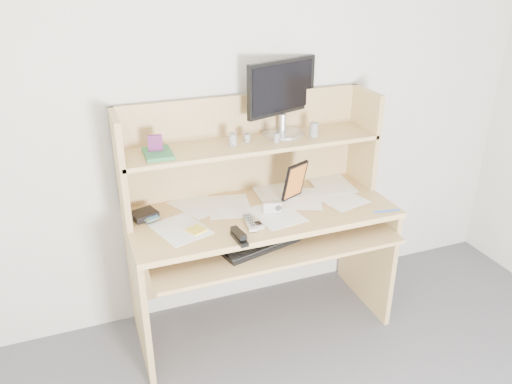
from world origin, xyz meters
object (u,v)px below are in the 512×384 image
object	(u,v)px
desk	(256,213)
keyboard	(260,245)
monitor	(282,95)
tv_remote	(250,222)
game_case	(295,181)

from	to	relation	value
desk	keyboard	world-z (taller)	desk
desk	monitor	distance (m)	0.65
tv_remote	monitor	size ratio (longest dim) A/B	0.38
keyboard	monitor	distance (m)	0.81
keyboard	monitor	size ratio (longest dim) A/B	0.96
game_case	monitor	distance (m)	0.47
monitor	keyboard	bearing A→B (deg)	-143.85
desk	game_case	size ratio (longest dim) A/B	6.57
desk	keyboard	bearing A→B (deg)	-107.27
tv_remote	game_case	bearing A→B (deg)	38.61
desk	monitor	xyz separation A→B (m)	(0.20, 0.15, 0.60)
game_case	monitor	size ratio (longest dim) A/B	0.48
desk	game_case	world-z (taller)	desk
tv_remote	monitor	world-z (taller)	monitor
desk	monitor	bearing A→B (deg)	36.50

